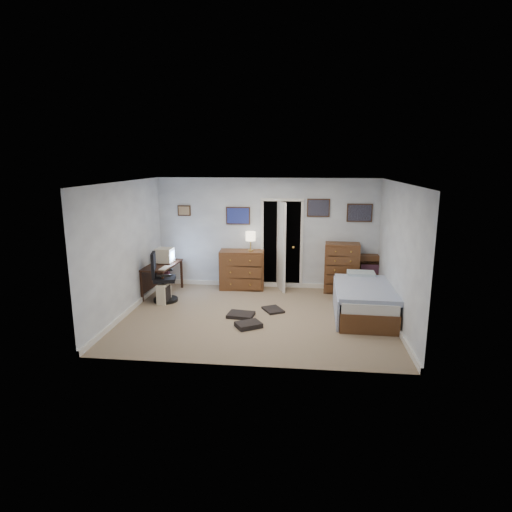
{
  "coord_description": "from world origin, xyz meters",
  "views": [
    {
      "loc": [
        0.8,
        -7.57,
        2.87
      ],
      "look_at": [
        -0.06,
        0.3,
        1.1
      ],
      "focal_mm": 30.0,
      "sensor_mm": 36.0,
      "label": 1
    }
  ],
  "objects_px": {
    "office_chair": "(162,283)",
    "tall_dresser": "(342,268)",
    "computer_desk": "(159,271)",
    "low_dresser": "(242,270)",
    "bed": "(363,299)"
  },
  "relations": [
    {
      "from": "office_chair",
      "to": "tall_dresser",
      "type": "height_order",
      "value": "tall_dresser"
    },
    {
      "from": "computer_desk",
      "to": "low_dresser",
      "type": "height_order",
      "value": "low_dresser"
    },
    {
      "from": "tall_dresser",
      "to": "bed",
      "type": "relative_size",
      "value": 0.55
    },
    {
      "from": "office_chair",
      "to": "tall_dresser",
      "type": "relative_size",
      "value": 0.95
    },
    {
      "from": "office_chair",
      "to": "tall_dresser",
      "type": "distance_m",
      "value": 3.9
    },
    {
      "from": "computer_desk",
      "to": "bed",
      "type": "xyz_separation_m",
      "value": [
        4.27,
        -0.84,
        -0.21
      ]
    },
    {
      "from": "tall_dresser",
      "to": "bed",
      "type": "distance_m",
      "value": 1.49
    },
    {
      "from": "low_dresser",
      "to": "computer_desk",
      "type": "bearing_deg",
      "value": -163.94
    },
    {
      "from": "office_chair",
      "to": "bed",
      "type": "xyz_separation_m",
      "value": [
        4.04,
        -0.37,
        -0.1
      ]
    },
    {
      "from": "low_dresser",
      "to": "bed",
      "type": "height_order",
      "value": "low_dresser"
    },
    {
      "from": "computer_desk",
      "to": "low_dresser",
      "type": "bearing_deg",
      "value": 23.78
    },
    {
      "from": "computer_desk",
      "to": "office_chair",
      "type": "height_order",
      "value": "office_chair"
    },
    {
      "from": "tall_dresser",
      "to": "bed",
      "type": "bearing_deg",
      "value": -74.96
    },
    {
      "from": "computer_desk",
      "to": "bed",
      "type": "distance_m",
      "value": 4.35
    },
    {
      "from": "bed",
      "to": "computer_desk",
      "type": "bearing_deg",
      "value": 170.61
    }
  ]
}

